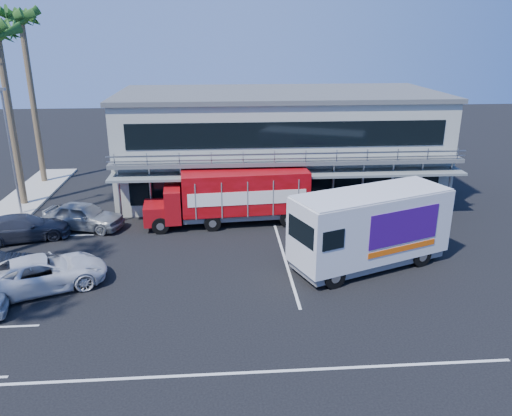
{
  "coord_description": "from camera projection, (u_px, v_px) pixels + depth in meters",
  "views": [
    {
      "loc": [
        -1.3,
        -20.45,
        11.2
      ],
      "look_at": [
        0.6,
        4.7,
        2.3
      ],
      "focal_mm": 35.0,
      "sensor_mm": 36.0,
      "label": 1
    }
  ],
  "objects": [
    {
      "name": "light_pole_far",
      "position": [
        10.0,
        147.0,
        30.88
      ],
      "size": [
        0.5,
        0.25,
        8.09
      ],
      "color": "gray",
      "rests_on": "ground"
    },
    {
      "name": "palm_f",
      "position": [
        22.0,
        28.0,
        35.55
      ],
      "size": [
        2.8,
        2.8,
        13.25
      ],
      "color": "brown",
      "rests_on": "ground"
    },
    {
      "name": "red_truck",
      "position": [
        234.0,
        195.0,
        30.35
      ],
      "size": [
        10.07,
        3.07,
        3.34
      ],
      "rotation": [
        0.0,
        0.0,
        0.07
      ],
      "color": "maroon",
      "rests_on": "ground"
    },
    {
      "name": "parked_car_c",
      "position": [
        43.0,
        273.0,
        22.86
      ],
      "size": [
        6.22,
        4.57,
        1.57
      ],
      "primitive_type": "imported",
      "rotation": [
        0.0,
        0.0,
        1.96
      ],
      "color": "silver",
      "rests_on": "ground"
    },
    {
      "name": "white_van",
      "position": [
        370.0,
        228.0,
        24.66
      ],
      "size": [
        8.46,
        5.5,
        3.91
      ],
      "rotation": [
        0.0,
        0.0,
        0.38
      ],
      "color": "silver",
      "rests_on": "ground"
    },
    {
      "name": "parked_car_d",
      "position": [
        24.0,
        228.0,
        28.31
      ],
      "size": [
        5.39,
        3.29,
        1.46
      ],
      "primitive_type": "imported",
      "rotation": [
        0.0,
        0.0,
        1.84
      ],
      "color": "#282A35",
      "rests_on": "ground"
    },
    {
      "name": "parked_car_e",
      "position": [
        84.0,
        216.0,
        29.88
      ],
      "size": [
        5.14,
        3.21,
        1.63
      ],
      "primitive_type": "imported",
      "rotation": [
        0.0,
        0.0,
        1.28
      ],
      "color": "gray",
      "rests_on": "ground"
    },
    {
      "name": "ground",
      "position": [
        251.0,
        289.0,
        23.05
      ],
      "size": [
        120.0,
        120.0,
        0.0
      ],
      "primitive_type": "plane",
      "color": "black",
      "rests_on": "ground"
    },
    {
      "name": "building",
      "position": [
        278.0,
        143.0,
        36.09
      ],
      "size": [
        22.4,
        12.0,
        7.3
      ],
      "color": "#9EA294",
      "rests_on": "ground"
    }
  ]
}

